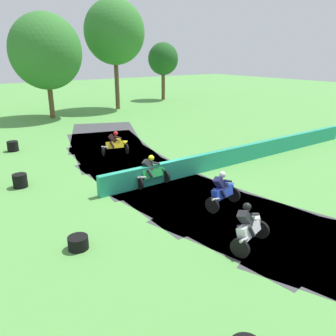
{
  "coord_description": "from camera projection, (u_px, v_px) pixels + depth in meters",
  "views": [
    {
      "loc": [
        -8.21,
        -12.1,
        5.67
      ],
      "look_at": [
        0.0,
        -0.73,
        0.9
      ],
      "focal_mm": 36.48,
      "sensor_mm": 36.0,
      "label": 1
    }
  ],
  "objects": [
    {
      "name": "ground_plane",
      "position": [
        159.0,
        182.0,
        15.66
      ],
      "size": [
        120.0,
        120.0,
        0.0
      ],
      "primitive_type": "plane",
      "color": "#569947"
    },
    {
      "name": "track_asphalt",
      "position": [
        174.0,
        178.0,
        16.15
      ],
      "size": [
        8.72,
        30.35,
        0.01
      ],
      "color": "#3D3D42",
      "rests_on": "ground"
    },
    {
      "name": "safety_barrier",
      "position": [
        246.0,
        153.0,
        18.67
      ],
      "size": [
        17.48,
        0.52,
        0.9
      ],
      "primitive_type": "cube",
      "rotation": [
        0.0,
        0.0,
        4.7
      ],
      "color": "#239375",
      "rests_on": "ground"
    },
    {
      "name": "motorcycle_lead_yellow",
      "position": [
        116.0,
        144.0,
        19.8
      ],
      "size": [
        1.73,
        1.13,
        1.42
      ],
      "color": "black",
      "rests_on": "ground"
    },
    {
      "name": "motorcycle_chase_green",
      "position": [
        153.0,
        171.0,
        15.21
      ],
      "size": [
        1.68,
        0.87,
        1.42
      ],
      "color": "black",
      "rests_on": "ground"
    },
    {
      "name": "motorcycle_trailing_blue",
      "position": [
        223.0,
        190.0,
        13.08
      ],
      "size": [
        1.67,
        0.96,
        1.43
      ],
      "color": "black",
      "rests_on": "ground"
    },
    {
      "name": "motorcycle_fourth_white",
      "position": [
        250.0,
        226.0,
        10.39
      ],
      "size": [
        1.68,
        1.12,
        1.43
      ],
      "color": "black",
      "rests_on": "ground"
    },
    {
      "name": "tire_stack_near",
      "position": [
        13.0,
        146.0,
        20.54
      ],
      "size": [
        0.64,
        0.64,
        0.6
      ],
      "color": "black",
      "rests_on": "ground"
    },
    {
      "name": "tire_stack_mid_a",
      "position": [
        20.0,
        181.0,
        15.03
      ],
      "size": [
        0.61,
        0.61,
        0.6
      ],
      "color": "black",
      "rests_on": "ground"
    },
    {
      "name": "tire_stack_mid_b",
      "position": [
        78.0,
        243.0,
        10.32
      ],
      "size": [
        0.62,
        0.62,
        0.4
      ],
      "color": "black",
      "rests_on": "ground"
    },
    {
      "name": "tree_far_left",
      "position": [
        114.0,
        32.0,
        33.59
      ],
      "size": [
        5.95,
        5.95,
        10.68
      ],
      "color": "brown",
      "rests_on": "ground"
    },
    {
      "name": "tree_mid_rise",
      "position": [
        46.0,
        52.0,
        29.18
      ],
      "size": [
        6.09,
        6.09,
        8.92
      ],
      "color": "brown",
      "rests_on": "ground"
    },
    {
      "name": "tree_behind_barrier",
      "position": [
        163.0,
        59.0,
        41.55
      ],
      "size": [
        3.66,
        3.66,
        6.83
      ],
      "color": "brown",
      "rests_on": "ground"
    }
  ]
}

